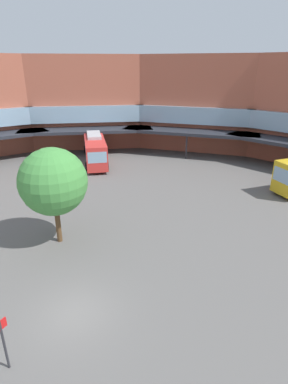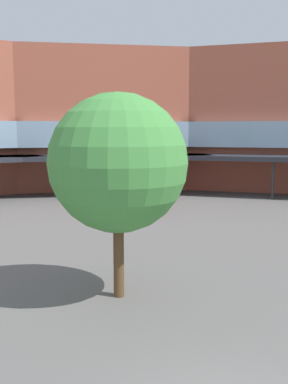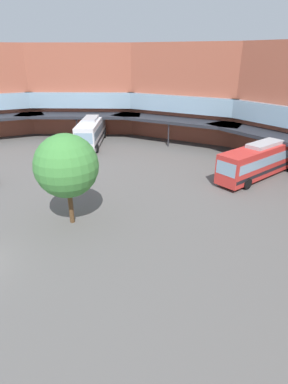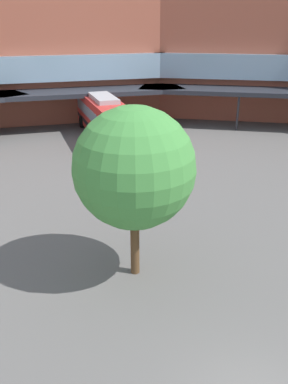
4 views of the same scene
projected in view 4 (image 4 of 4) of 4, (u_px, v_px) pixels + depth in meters
The scene contains 3 objects.
station_building at pixel (178, 73), 26.10m from camera, with size 79.96×51.18×13.27m.
bus_3 at pixel (104, 117), 34.77m from camera, with size 5.79×12.55×3.63m.
plaza_tree at pixel (134, 168), 15.12m from camera, with size 4.63×4.63×6.91m.
Camera 4 is at (-3.38, -7.36, 9.77)m, focal length 38.19 mm.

